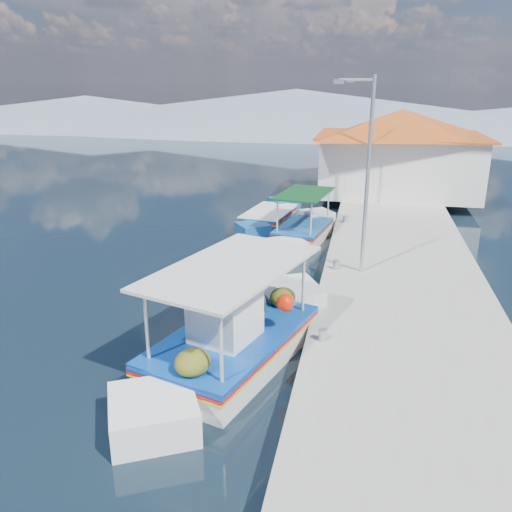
# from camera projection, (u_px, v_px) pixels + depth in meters

# --- Properties ---
(ground) EXTENTS (160.00, 160.00, 0.00)m
(ground) POSITION_uv_depth(u_px,v_px,m) (207.00, 297.00, 15.98)
(ground) COLOR black
(ground) RESTS_ON ground
(quay) EXTENTS (5.00, 44.00, 0.50)m
(quay) POSITION_uv_depth(u_px,v_px,m) (397.00, 244.00, 20.30)
(quay) COLOR #A3A099
(quay) RESTS_ON ground
(bollards) EXTENTS (0.20, 17.20, 0.30)m
(bollards) POSITION_uv_depth(u_px,v_px,m) (342.00, 237.00, 19.89)
(bollards) COLOR #A5A8AD
(bollards) RESTS_ON quay
(main_caique) EXTENTS (3.93, 7.82, 2.69)m
(main_caique) POSITION_uv_depth(u_px,v_px,m) (233.00, 340.00, 12.26)
(main_caique) COLOR white
(main_caique) RESTS_ON ground
(caique_green_canopy) EXTENTS (2.40, 5.86, 2.22)m
(caique_green_canopy) POSITION_uv_depth(u_px,v_px,m) (303.00, 232.00, 21.69)
(caique_green_canopy) COLOR white
(caique_green_canopy) RESTS_ON ground
(caique_blue_hull) EXTENTS (2.36, 5.97, 1.07)m
(caique_blue_hull) POSITION_uv_depth(u_px,v_px,m) (269.00, 219.00, 23.80)
(caique_blue_hull) COLOR #184F91
(caique_blue_hull) RESTS_ON ground
(harbor_building) EXTENTS (10.49, 10.49, 4.40)m
(harbor_building) POSITION_uv_depth(u_px,v_px,m) (399.00, 150.00, 27.76)
(harbor_building) COLOR silver
(harbor_building) RESTS_ON quay
(lamp_post_near) EXTENTS (1.21, 0.14, 6.00)m
(lamp_post_near) POSITION_uv_depth(u_px,v_px,m) (365.00, 167.00, 15.71)
(lamp_post_near) COLOR #A5A8AD
(lamp_post_near) RESTS_ON quay
(lamp_post_far) EXTENTS (1.21, 0.14, 6.00)m
(lamp_post_far) POSITION_uv_depth(u_px,v_px,m) (368.00, 137.00, 24.04)
(lamp_post_far) COLOR #A5A8AD
(lamp_post_far) RESTS_ON quay
(mountain_ridge) EXTENTS (171.40, 96.00, 5.50)m
(mountain_ridge) POSITION_uv_depth(u_px,v_px,m) (386.00, 115.00, 65.89)
(mountain_ridge) COLOR slate
(mountain_ridge) RESTS_ON ground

